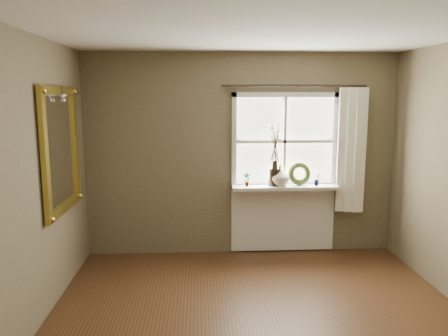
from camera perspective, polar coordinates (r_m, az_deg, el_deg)
ceiling at (r=3.39m, az=6.38°, el=18.50°), size 4.50×4.50×0.00m
wall_back at (r=5.68m, az=2.26°, el=1.76°), size 4.00×0.10×2.60m
wall_left at (r=3.71m, az=-27.17°, el=-3.50°), size 0.10×4.50×2.60m
window_frame at (r=5.67m, az=7.89°, el=3.49°), size 1.36×0.06×1.24m
window_sill at (r=5.65m, az=7.97°, el=-2.48°), size 1.36×0.26×0.04m
window_apron at (r=5.86m, az=7.66°, el=-6.47°), size 1.36×0.04×0.88m
dark_jug at (r=5.60m, az=6.61°, el=-1.16°), size 0.19×0.19×0.23m
cream_vase at (r=5.61m, az=7.29°, el=-0.98°), size 0.31×0.31×0.26m
wreath at (r=5.71m, az=9.82°, el=-1.06°), size 0.31×0.17×0.31m
potted_plant_left at (r=5.56m, az=2.99°, el=-1.47°), size 0.10×0.07×0.18m
potted_plant_right at (r=5.73m, az=12.07°, el=-1.44°), size 0.11×0.10×0.16m
curtain at (r=5.81m, az=16.22°, el=2.20°), size 0.36×0.12×1.59m
curtain_rod at (r=5.60m, az=9.20°, el=10.56°), size 1.84×0.03×0.03m
gilt_mirror at (r=4.78m, az=-20.52°, el=2.27°), size 0.10×1.08×1.29m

